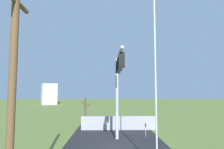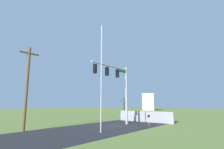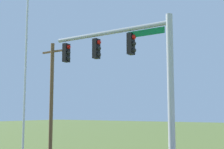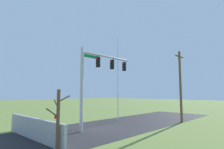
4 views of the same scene
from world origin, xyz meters
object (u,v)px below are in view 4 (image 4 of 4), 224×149
utility_pole (180,85)px  open_sign (57,118)px  flagpole (118,78)px  bare_tree (58,119)px  signal_mast (97,73)px

utility_pole → open_sign: utility_pole is taller
flagpole → bare_tree: 12.34m
signal_mast → open_sign: bearing=-47.2°
utility_pole → open_sign: bearing=-30.6°
flagpole → bare_tree: size_ratio=2.93×
flagpole → bare_tree: flagpole is taller
bare_tree → utility_pole: bearing=177.0°
utility_pole → flagpole: bearing=-55.7°
flagpole → utility_pole: (-4.00, 5.86, -0.85)m
signal_mast → open_sign: (2.47, -2.66, -4.14)m
signal_mast → flagpole: 5.23m
signal_mast → flagpole: bearing=-159.8°
signal_mast → flagpole: flagpole is taller
flagpole → bare_tree: bearing=25.3°
bare_tree → open_sign: (-3.39, -5.94, -0.86)m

